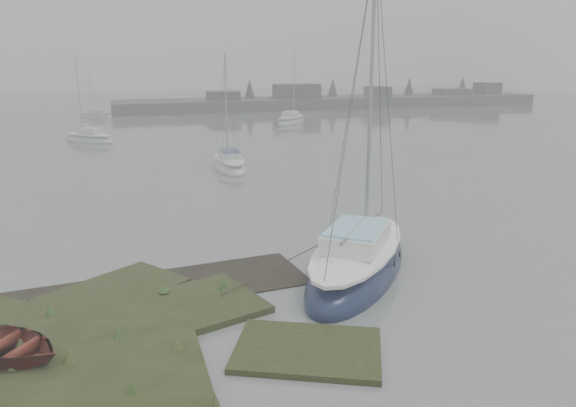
% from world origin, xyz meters
% --- Properties ---
extents(ground, '(160.00, 160.00, 0.00)m').
position_xyz_m(ground, '(0.00, 30.00, 0.00)').
color(ground, slate).
rests_on(ground, ground).
extents(far_shoreline, '(60.00, 8.00, 4.15)m').
position_xyz_m(far_shoreline, '(26.84, 61.90, 0.85)').
color(far_shoreline, '#4C4F51').
rests_on(far_shoreline, ground).
extents(sailboat_main, '(6.88, 7.76, 11.07)m').
position_xyz_m(sailboat_main, '(3.73, 3.87, 0.34)').
color(sailboat_main, '#131C39').
rests_on(sailboat_main, ground).
extents(sailboat_white, '(1.90, 5.52, 7.74)m').
position_xyz_m(sailboat_white, '(3.18, 22.65, 0.24)').
color(sailboat_white, silver).
rests_on(sailboat_white, ground).
extents(sailboat_far_a, '(4.96, 4.96, 7.45)m').
position_xyz_m(sailboat_far_a, '(-5.83, 37.43, 0.23)').
color(sailboat_far_a, '#B6BBBF').
rests_on(sailboat_far_a, ground).
extents(sailboat_far_b, '(5.25, 5.77, 8.31)m').
position_xyz_m(sailboat_far_b, '(14.31, 45.19, 0.26)').
color(sailboat_far_b, '#B1B6BA').
rests_on(sailboat_far_b, ground).
extents(sailboat_far_c, '(4.27, 3.64, 6.01)m').
position_xyz_m(sailboat_far_c, '(-5.66, 57.46, 0.19)').
color(sailboat_far_c, silver).
rests_on(sailboat_far_c, ground).
extents(dinghy, '(3.67, 3.52, 0.62)m').
position_xyz_m(dinghy, '(-6.38, 1.00, 0.53)').
color(dinghy, '#5E1F13').
rests_on(dinghy, marsh_bank).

